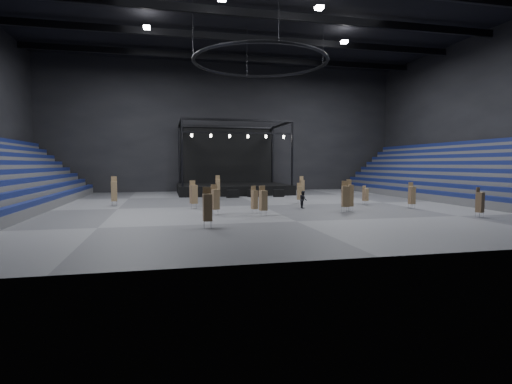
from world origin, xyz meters
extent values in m
plane|color=#515153|center=(0.00, 0.00, 0.00)|extent=(50.00, 50.00, 0.00)
cube|color=black|center=(0.00, 0.00, 18.00)|extent=(50.00, 42.00, 0.20)
cube|color=black|center=(0.00, 21.00, 9.00)|extent=(50.00, 0.20, 18.00)
cube|color=black|center=(0.00, -21.00, 9.00)|extent=(50.00, 0.20, 18.00)
cube|color=black|center=(25.00, 0.00, 9.00)|extent=(0.20, 42.00, 18.00)
cube|color=#47474A|center=(-21.40, 0.00, 0.38)|extent=(7.20, 40.00, 0.75)
cube|color=#0C1337|center=(-18.12, 0.00, 0.95)|extent=(0.59, 40.00, 0.40)
cube|color=#0C1337|center=(-19.02, 0.00, 1.70)|extent=(0.59, 40.00, 0.40)
cube|color=#0C1337|center=(-19.91, 0.00, 2.45)|extent=(0.59, 40.00, 0.40)
cube|color=#0C1337|center=(-20.82, 0.00, 3.20)|extent=(0.59, 40.00, 0.40)
cube|color=#47474A|center=(21.40, 0.00, 0.38)|extent=(7.20, 40.00, 0.75)
cube|color=#0C1337|center=(18.12, 0.00, 0.95)|extent=(0.59, 40.00, 0.40)
cube|color=#47474A|center=(21.85, 0.00, 0.75)|extent=(6.30, 40.00, 1.50)
cube|color=#0C1337|center=(19.02, 0.00, 1.70)|extent=(0.59, 40.00, 0.40)
cube|color=#47474A|center=(22.30, 0.00, 1.12)|extent=(5.40, 40.00, 2.25)
cube|color=#0C1337|center=(19.91, 0.00, 2.45)|extent=(0.59, 40.00, 0.40)
cube|color=#47474A|center=(22.75, 0.00, 1.50)|extent=(4.50, 40.00, 3.00)
cube|color=#0C1337|center=(20.82, 0.00, 3.20)|extent=(0.59, 40.00, 0.40)
cube|color=#47474A|center=(23.20, 0.00, 1.88)|extent=(3.60, 40.00, 3.75)
cube|color=#0C1337|center=(21.71, 0.00, 3.95)|extent=(0.59, 40.00, 0.40)
cube|color=#47474A|center=(23.65, 0.00, 2.25)|extent=(2.70, 40.00, 4.50)
cube|color=#0C1337|center=(22.61, 0.00, 4.70)|extent=(0.59, 40.00, 0.40)
cube|color=#47474A|center=(24.10, 0.00, 2.62)|extent=(1.80, 40.00, 5.25)
cube|color=#0C1337|center=(23.52, 0.00, 5.45)|extent=(0.59, 40.00, 0.40)
cube|color=#47474A|center=(24.55, 0.00, 3.00)|extent=(0.90, 40.00, 6.00)
cube|color=#0C1337|center=(24.41, 0.00, 6.20)|extent=(0.59, 40.00, 0.40)
cube|color=black|center=(0.00, 15.50, 0.60)|extent=(14.00, 10.00, 1.20)
cube|color=black|center=(0.00, 20.30, 5.20)|extent=(13.30, 0.30, 8.00)
cylinder|color=black|center=(-6.60, 10.90, 5.10)|extent=(0.24, 0.24, 7.80)
cylinder|color=black|center=(-6.60, 20.10, 5.10)|extent=(0.24, 0.24, 7.80)
cylinder|color=black|center=(6.60, 10.90, 5.10)|extent=(0.24, 0.24, 7.80)
cylinder|color=black|center=(6.60, 20.10, 5.10)|extent=(0.24, 0.24, 7.80)
cube|color=black|center=(0.00, 10.90, 9.00)|extent=(13.40, 0.25, 0.25)
cube|color=black|center=(0.00, 20.10, 9.00)|extent=(13.40, 0.25, 0.25)
cube|color=black|center=(0.00, 10.90, 7.50)|extent=(13.40, 0.20, 0.20)
cylinder|color=white|center=(-5.50, 10.90, 7.10)|extent=(0.24, 0.24, 0.35)
cylinder|color=white|center=(-3.30, 10.90, 7.10)|extent=(0.24, 0.24, 0.35)
cylinder|color=white|center=(-1.10, 10.90, 7.10)|extent=(0.24, 0.24, 0.35)
cylinder|color=white|center=(1.10, 10.90, 7.10)|extent=(0.24, 0.24, 0.35)
cylinder|color=white|center=(3.30, 10.90, 7.10)|extent=(0.24, 0.24, 0.35)
cylinder|color=white|center=(5.50, 10.90, 7.10)|extent=(0.24, 0.24, 0.35)
torus|color=black|center=(0.00, 0.00, 13.00)|extent=(12.30, 12.30, 0.30)
cylinder|color=black|center=(6.00, 0.00, 15.50)|extent=(0.04, 0.04, 5.00)
cylinder|color=black|center=(0.00, 6.00, 15.50)|extent=(0.04, 0.04, 5.00)
cylinder|color=black|center=(-6.00, 0.00, 15.50)|extent=(0.04, 0.04, 5.00)
cylinder|color=black|center=(0.00, -6.00, 15.50)|extent=(0.04, 0.04, 5.00)
cube|color=black|center=(0.00, 0.00, 17.20)|extent=(49.00, 0.35, 0.70)
cube|color=black|center=(0.00, 7.00, 17.20)|extent=(49.00, 0.35, 0.70)
cube|color=black|center=(0.00, 15.00, 17.20)|extent=(49.00, 0.35, 0.70)
cube|color=white|center=(-10.00, 4.00, 16.60)|extent=(0.60, 0.60, 0.25)
cube|color=white|center=(10.00, 4.00, 16.60)|extent=(0.60, 0.60, 0.25)
cube|color=white|center=(4.00, -4.00, 16.60)|extent=(0.60, 0.60, 0.25)
cube|color=black|center=(-1.07, 9.05, 0.45)|extent=(1.45, 0.90, 0.90)
cube|color=black|center=(1.47, 9.65, 0.44)|extent=(1.47, 1.12, 0.88)
cube|color=black|center=(4.36, 9.00, 0.42)|extent=(1.35, 0.82, 0.85)
cylinder|color=silver|center=(5.13, -6.84, 0.23)|extent=(0.03, 0.03, 0.45)
cylinder|color=silver|center=(5.13, -6.41, 0.23)|extent=(0.03, 0.03, 0.45)
cylinder|color=silver|center=(5.56, -6.84, 0.23)|extent=(0.03, 0.03, 0.45)
cylinder|color=silver|center=(5.56, -6.41, 0.23)|extent=(0.03, 0.03, 0.45)
cube|color=olive|center=(5.34, -6.63, 1.27)|extent=(0.65, 0.65, 1.64)
cube|color=olive|center=(5.39, -6.41, 2.04)|extent=(0.52, 0.18, 0.90)
cylinder|color=silver|center=(9.69, -1.59, 0.18)|extent=(0.03, 0.03, 0.35)
cylinder|color=silver|center=(9.69, -1.25, 0.18)|extent=(0.03, 0.03, 0.35)
cylinder|color=silver|center=(10.02, -1.59, 0.18)|extent=(0.03, 0.03, 0.35)
cylinder|color=silver|center=(10.02, -1.25, 0.18)|extent=(0.03, 0.03, 0.35)
cube|color=olive|center=(9.86, -1.42, 0.94)|extent=(0.54, 0.54, 1.17)
cube|color=olive|center=(9.80, -1.25, 1.47)|extent=(0.40, 0.18, 0.64)
cylinder|color=silver|center=(-1.70, -7.45, 0.20)|extent=(0.03, 0.03, 0.41)
cylinder|color=silver|center=(-1.70, -7.06, 0.20)|extent=(0.03, 0.03, 0.41)
cylinder|color=silver|center=(-1.31, -7.45, 0.20)|extent=(0.03, 0.03, 0.41)
cylinder|color=silver|center=(-1.31, -7.06, 0.20)|extent=(0.03, 0.03, 0.41)
cube|color=olive|center=(-1.50, -7.25, 1.14)|extent=(0.58, 0.58, 1.47)
cube|color=olive|center=(-1.55, -7.06, 1.83)|extent=(0.47, 0.16, 0.81)
cylinder|color=silver|center=(-13.30, 2.45, 0.21)|extent=(0.03, 0.03, 0.43)
cylinder|color=silver|center=(-13.30, 2.86, 0.21)|extent=(0.03, 0.03, 0.43)
cylinder|color=silver|center=(-12.89, 2.45, 0.21)|extent=(0.03, 0.03, 0.43)
cylinder|color=silver|center=(-12.89, 2.86, 0.21)|extent=(0.03, 0.03, 0.43)
cube|color=olive|center=(-13.09, 2.66, 1.34)|extent=(0.55, 0.55, 1.82)
cube|color=olive|center=(-13.11, 2.87, 2.19)|extent=(0.49, 0.10, 1.00)
cylinder|color=silver|center=(-1.97, -5.81, 0.17)|extent=(0.03, 0.03, 0.35)
cylinder|color=silver|center=(-1.97, -5.48, 0.17)|extent=(0.03, 0.03, 0.35)
cylinder|color=silver|center=(-1.64, -5.81, 0.17)|extent=(0.03, 0.03, 0.35)
cylinder|color=silver|center=(-1.64, -5.48, 0.17)|extent=(0.03, 0.03, 0.35)
cube|color=olive|center=(-1.81, -5.65, 1.07)|extent=(0.52, 0.52, 1.45)
cube|color=olive|center=(-1.86, -5.48, 1.75)|extent=(0.40, 0.17, 0.80)
cylinder|color=silver|center=(13.25, -11.69, 0.18)|extent=(0.03, 0.03, 0.37)
cylinder|color=silver|center=(13.25, -11.34, 0.18)|extent=(0.03, 0.03, 0.37)
cylinder|color=silver|center=(13.59, -11.69, 0.18)|extent=(0.03, 0.03, 0.37)
cylinder|color=silver|center=(13.59, -11.34, 0.18)|extent=(0.03, 0.03, 0.37)
cube|color=olive|center=(13.42, -11.51, 1.09)|extent=(0.56, 0.56, 1.44)
cube|color=olive|center=(13.36, -11.34, 1.76)|extent=(0.42, 0.19, 0.79)
cylinder|color=silver|center=(5.98, -5.92, 0.19)|extent=(0.03, 0.03, 0.38)
cylinder|color=silver|center=(5.98, -5.56, 0.19)|extent=(0.03, 0.03, 0.38)
cylinder|color=silver|center=(6.34, -5.92, 0.19)|extent=(0.03, 0.03, 0.38)
cylinder|color=silver|center=(6.34, -5.56, 0.19)|extent=(0.03, 0.03, 0.38)
cube|color=olive|center=(6.16, -5.74, 1.26)|extent=(0.48, 0.48, 1.76)
cube|color=olive|center=(6.15, -5.55, 2.08)|extent=(0.44, 0.08, 0.97)
cylinder|color=silver|center=(-6.38, -1.53, 0.22)|extent=(0.03, 0.03, 0.44)
cylinder|color=silver|center=(-6.38, -1.10, 0.22)|extent=(0.03, 0.03, 0.44)
cylinder|color=silver|center=(-5.96, -1.53, 0.22)|extent=(0.03, 0.03, 0.44)
cylinder|color=silver|center=(-5.96, -1.10, 0.22)|extent=(0.03, 0.03, 0.44)
cube|color=olive|center=(-6.17, -1.31, 1.24)|extent=(0.69, 0.69, 1.59)
cube|color=olive|center=(-6.25, -1.11, 1.98)|extent=(0.50, 0.24, 0.87)
cylinder|color=silver|center=(12.03, -5.38, 0.19)|extent=(0.03, 0.03, 0.38)
cylinder|color=silver|center=(12.03, -5.02, 0.19)|extent=(0.03, 0.03, 0.38)
cylinder|color=silver|center=(12.39, -5.38, 0.19)|extent=(0.03, 0.03, 0.38)
cylinder|color=silver|center=(12.39, -5.02, 0.19)|extent=(0.03, 0.03, 0.38)
cube|color=olive|center=(12.21, -5.20, 1.13)|extent=(0.47, 0.47, 1.51)
cube|color=olive|center=(12.21, -5.01, 1.84)|extent=(0.44, 0.07, 0.83)
cylinder|color=silver|center=(-5.08, -6.12, 0.21)|extent=(0.03, 0.03, 0.42)
cylinder|color=silver|center=(-5.08, -5.72, 0.21)|extent=(0.03, 0.03, 0.42)
cylinder|color=silver|center=(-4.68, -6.12, 0.21)|extent=(0.03, 0.03, 0.42)
cylinder|color=silver|center=(-4.68, -5.72, 0.21)|extent=(0.03, 0.03, 0.42)
cube|color=olive|center=(-4.88, -5.92, 1.18)|extent=(0.65, 0.65, 1.50)
cube|color=olive|center=(-4.95, -5.72, 1.88)|extent=(0.48, 0.23, 0.83)
cylinder|color=silver|center=(-3.28, 6.30, 0.20)|extent=(0.03, 0.03, 0.39)
cylinder|color=silver|center=(-3.28, 6.68, 0.20)|extent=(0.03, 0.03, 0.39)
cylinder|color=silver|center=(-2.90, 6.30, 0.20)|extent=(0.03, 0.03, 0.39)
cylinder|color=silver|center=(-2.90, 6.68, 0.20)|extent=(0.03, 0.03, 0.39)
cube|color=olive|center=(-3.09, 6.49, 1.29)|extent=(0.51, 0.51, 1.80)
cube|color=olive|center=(-3.08, 6.69, 2.14)|extent=(0.46, 0.10, 0.99)
cylinder|color=silver|center=(-6.29, -12.20, 0.21)|extent=(0.03, 0.03, 0.43)
cylinder|color=silver|center=(-6.29, -11.80, 0.21)|extent=(0.03, 0.03, 0.43)
cylinder|color=silver|center=(-5.89, -12.20, 0.21)|extent=(0.03, 0.03, 0.43)
cylinder|color=silver|center=(-5.89, -11.80, 0.21)|extent=(0.03, 0.03, 0.43)
cube|color=olive|center=(-6.09, -12.00, 1.24)|extent=(0.53, 0.53, 1.63)
cube|color=olive|center=(-6.10, -11.79, 2.01)|extent=(0.50, 0.08, 0.90)
cylinder|color=silver|center=(4.03, 0.94, 0.18)|extent=(0.03, 0.03, 0.36)
cylinder|color=silver|center=(4.03, 1.29, 0.18)|extent=(0.03, 0.03, 0.36)
cylinder|color=silver|center=(4.38, 0.94, 0.18)|extent=(0.03, 0.03, 0.36)
cylinder|color=silver|center=(4.38, 1.29, 0.18)|extent=(0.03, 0.03, 0.36)
cube|color=olive|center=(4.20, 1.12, 1.02)|extent=(0.47, 0.47, 1.31)
cube|color=olive|center=(4.22, 1.30, 1.63)|extent=(0.42, 0.08, 0.72)
cylinder|color=silver|center=(6.04, 5.97, 0.19)|extent=(0.03, 0.03, 0.37)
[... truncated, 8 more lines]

